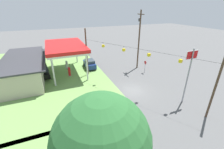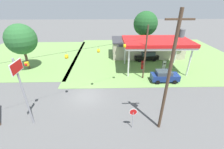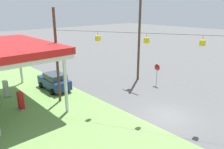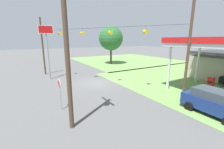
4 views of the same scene
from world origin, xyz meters
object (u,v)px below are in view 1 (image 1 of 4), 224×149
object	(u,v)px
stop_sign_roadside	(145,64)
fuel_pump_far	(67,65)
utility_pole_main	(139,38)
gas_station_canopy	(65,47)
car_at_pumps_rear	(43,71)
car_at_pumps_front	(90,64)
fuel_pump_near	(69,72)
tree_west_verge	(101,141)
gas_station_store	(24,68)
stop_sign_overhead	(190,67)

from	to	relation	value
stop_sign_roadside	fuel_pump_far	bearing A→B (deg)	-119.53
stop_sign_roadside	utility_pole_main	distance (m)	5.42
gas_station_canopy	car_at_pumps_rear	distance (m)	6.19
stop_sign_roadside	utility_pole_main	size ratio (longest dim) A/B	0.22
car_at_pumps_front	stop_sign_roadside	distance (m)	11.58
utility_pole_main	gas_station_canopy	bearing A→B (deg)	77.48
utility_pole_main	car_at_pumps_rear	bearing A→B (deg)	81.22
stop_sign_roadside	fuel_pump_near	bearing A→B (deg)	-105.86
fuel_pump_near	tree_west_verge	xyz separation A→B (m)	(-21.51, 0.77, 4.84)
fuel_pump_far	tree_west_verge	distance (m)	25.96
car_at_pumps_rear	utility_pole_main	size ratio (longest dim) A/B	0.45
utility_pole_main	fuel_pump_far	bearing A→B (deg)	70.02
gas_station_store	stop_sign_roadside	size ratio (longest dim) A/B	6.31
fuel_pump_near	car_at_pumps_rear	bearing A→B (deg)	69.11
fuel_pump_far	tree_west_verge	world-z (taller)	tree_west_verge
fuel_pump_near	car_at_pumps_front	distance (m)	5.22
fuel_pump_near	car_at_pumps_front	xyz separation A→B (m)	(2.52, -4.57, 0.17)
car_at_pumps_rear	stop_sign_overhead	xyz separation A→B (m)	(-16.29, -17.82, 4.20)
stop_sign_overhead	utility_pole_main	bearing A→B (deg)	-3.49
car_at_pumps_front	utility_pole_main	distance (m)	11.53
fuel_pump_far	utility_pole_main	size ratio (longest dim) A/B	0.15
fuel_pump_near	utility_pole_main	bearing A→B (deg)	-94.60
fuel_pump_near	stop_sign_overhead	bearing A→B (deg)	-137.68
car_at_pumps_rear	utility_pole_main	xyz separation A→B (m)	(-2.88, -18.63, 5.41)
gas_station_canopy	gas_station_store	distance (m)	8.20
stop_sign_overhead	car_at_pumps_front	bearing A→B (deg)	26.95
tree_west_verge	fuel_pump_near	bearing A→B (deg)	-2.06
fuel_pump_far	car_at_pumps_rear	bearing A→B (deg)	116.00
stop_sign_overhead	fuel_pump_far	bearing A→B (deg)	35.56
gas_station_canopy	fuel_pump_near	distance (m)	4.78
car_at_pumps_rear	stop_sign_overhead	bearing A→B (deg)	42.80
tree_west_verge	stop_sign_roadside	bearing A→B (deg)	-40.34
stop_sign_overhead	tree_west_verge	world-z (taller)	tree_west_verge
stop_sign_overhead	gas_station_store	bearing A→B (deg)	50.89
gas_station_store	stop_sign_overhead	xyz separation A→B (m)	(-16.89, -20.77, 3.26)
tree_west_verge	fuel_pump_far	bearing A→B (deg)	-1.74
car_at_pumps_front	car_at_pumps_rear	distance (m)	9.18
gas_station_store	fuel_pump_near	xyz separation A→B (m)	(-2.35, -7.53, -1.13)
gas_station_store	stop_sign_roadside	xyz separation A→B (m)	(-6.35, -21.63, -0.11)
stop_sign_roadside	gas_station_store	bearing A→B (deg)	-106.36
gas_station_canopy	gas_station_store	bearing A→B (deg)	87.29
fuel_pump_far	gas_station_canopy	bearing A→B (deg)	179.96
car_at_pumps_rear	stop_sign_overhead	size ratio (longest dim) A/B	0.69
stop_sign_overhead	tree_west_verge	bearing A→B (deg)	116.44
gas_station_canopy	fuel_pump_near	bearing A→B (deg)	-179.96
gas_station_store	utility_pole_main	xyz separation A→B (m)	(-3.48, -21.59, 4.48)
car_at_pumps_rear	tree_west_verge	world-z (taller)	tree_west_verge
gas_station_store	tree_west_verge	distance (m)	25.07
fuel_pump_near	car_at_pumps_rear	world-z (taller)	car_at_pumps_rear
gas_station_store	car_at_pumps_rear	bearing A→B (deg)	-101.45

